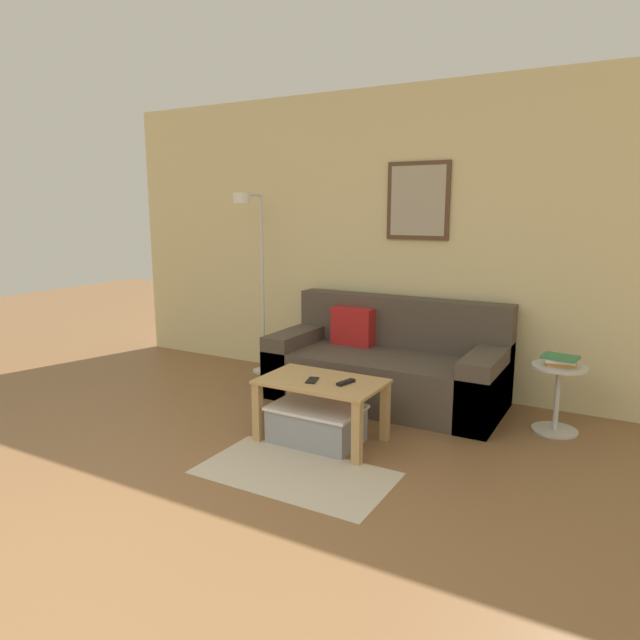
% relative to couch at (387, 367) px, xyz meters
% --- Properties ---
extents(ground_plane, '(16.00, 16.00, 0.00)m').
position_rel_couch_xyz_m(ground_plane, '(-0.21, -3.12, -0.28)').
color(ground_plane, brown).
extents(wall_back, '(5.60, 0.09, 2.55)m').
position_rel_couch_xyz_m(wall_back, '(-0.20, 0.45, 1.00)').
color(wall_back, beige).
rests_on(wall_back, ground_plane).
extents(area_rug, '(1.16, 0.64, 0.01)m').
position_rel_couch_xyz_m(area_rug, '(0.05, -1.51, -0.28)').
color(area_rug, '#C1B299').
rests_on(area_rug, ground_plane).
extents(couch, '(1.86, 0.86, 0.82)m').
position_rel_couch_xyz_m(couch, '(0.00, 0.00, 0.00)').
color(couch, '#4C4238').
rests_on(couch, ground_plane).
extents(coffee_table, '(0.82, 0.51, 0.43)m').
position_rel_couch_xyz_m(coffee_table, '(-0.05, -1.00, 0.05)').
color(coffee_table, tan).
rests_on(coffee_table, ground_plane).
extents(storage_bin, '(0.61, 0.41, 0.25)m').
position_rel_couch_xyz_m(storage_bin, '(-0.07, -1.03, -0.15)').
color(storage_bin, gray).
rests_on(storage_bin, ground_plane).
extents(floor_lamp, '(0.22, 0.48, 1.69)m').
position_rel_couch_xyz_m(floor_lamp, '(-1.35, 0.04, 0.78)').
color(floor_lamp, silver).
rests_on(floor_lamp, ground_plane).
extents(side_table, '(0.37, 0.37, 0.48)m').
position_rel_couch_xyz_m(side_table, '(1.31, -0.05, 0.01)').
color(side_table, silver).
rests_on(side_table, ground_plane).
extents(book_stack, '(0.25, 0.21, 0.07)m').
position_rel_couch_xyz_m(book_stack, '(1.31, -0.05, 0.24)').
color(book_stack, '#D18438').
rests_on(book_stack, side_table).
extents(remote_control, '(0.08, 0.16, 0.02)m').
position_rel_couch_xyz_m(remote_control, '(0.12, -0.99, 0.15)').
color(remote_control, black).
rests_on(remote_control, coffee_table).
extents(cell_phone, '(0.10, 0.15, 0.01)m').
position_rel_couch_xyz_m(cell_phone, '(-0.10, -1.04, 0.15)').
color(cell_phone, black).
rests_on(cell_phone, coffee_table).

